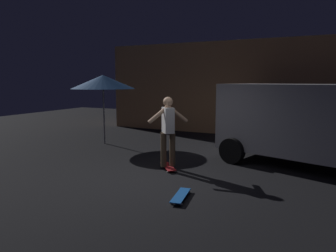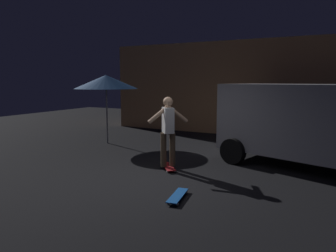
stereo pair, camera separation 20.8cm
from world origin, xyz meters
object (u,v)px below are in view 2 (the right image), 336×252
patio_umbrella (106,82)px  skater (168,127)px  skateboard_spare (178,196)px  parked_van (321,122)px  skateboard_ridden (168,167)px

patio_umbrella → skater: patio_umbrella is taller
skater → skateboard_spare: bearing=-57.6°
patio_umbrella → skateboard_spare: patio_umbrella is taller
parked_van → patio_umbrella: (-6.50, 0.23, 0.91)m
patio_umbrella → skateboard_ridden: (3.28, -1.86, -2.02)m
patio_umbrella → skateboard_ridden: size_ratio=3.19×
patio_umbrella → skater: (3.28, -1.86, -1.04)m
skateboard_ridden → skater: size_ratio=0.43×
skateboard_spare → parked_van: bearing=56.3°
skateboard_ridden → skater: 0.98m
skateboard_spare → skater: 2.17m
skateboard_spare → skateboard_ridden: bearing=122.4°
parked_van → skateboard_spare: size_ratio=6.18×
patio_umbrella → skateboard_spare: 5.91m
parked_van → skateboard_ridden: size_ratio=6.86×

